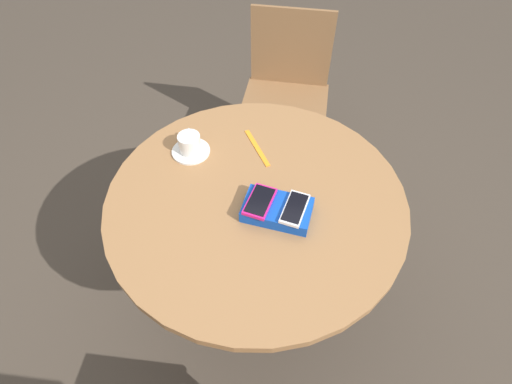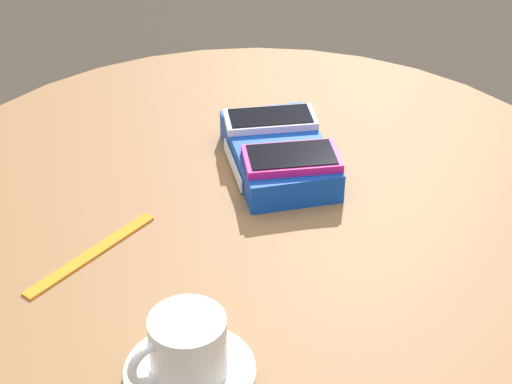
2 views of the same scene
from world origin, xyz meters
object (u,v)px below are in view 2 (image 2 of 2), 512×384
saucer (190,372)px  lanyard_strap (91,254)px  round_table (256,276)px  phone_white (270,119)px  phone_box (278,155)px  phone_magenta (292,158)px  coffee_cup (186,345)px

saucer → lanyard_strap: saucer is taller
round_table → phone_white: size_ratio=6.99×
phone_box → phone_white: size_ratio=1.62×
phone_magenta → saucer: (0.27, -0.23, -0.04)m
round_table → coffee_cup: (0.25, -0.17, 0.16)m
round_table → lanyard_strap: (0.02, -0.22, 0.12)m
round_table → saucer: size_ratio=7.20×
round_table → coffee_cup: bearing=-35.3°
phone_magenta → coffee_cup: (0.27, -0.23, -0.00)m
phone_box → saucer: phone_box is taller
phone_box → coffee_cup: bearing=-36.6°
lanyard_strap → saucer: bearing=11.6°
round_table → phone_white: phone_white is taller
phone_white → lanyard_strap: (0.14, -0.29, -0.04)m
lanyard_strap → phone_box: bearing=108.2°
phone_box → phone_white: phone_white is taller
phone_box → phone_magenta: (0.05, -0.01, 0.03)m
round_table → lanyard_strap: size_ratio=4.87×
round_table → phone_box: 0.17m
coffee_cup → lanyard_strap: bearing=-169.0°
phone_white → saucer: phone_white is taller
round_table → saucer: saucer is taller
round_table → phone_magenta: (-0.02, 0.06, 0.17)m
phone_box → saucer: size_ratio=1.67×
coffee_cup → phone_white: bearing=146.3°
phone_magenta → lanyard_strap: (0.04, -0.28, -0.05)m
round_table → coffee_cup: 0.34m
phone_box → phone_magenta: 0.06m
round_table → phone_white: 0.22m
phone_magenta → saucer: 0.35m
phone_white → coffee_cup: (0.37, -0.25, -0.00)m
round_table → phone_magenta: size_ratio=6.99×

